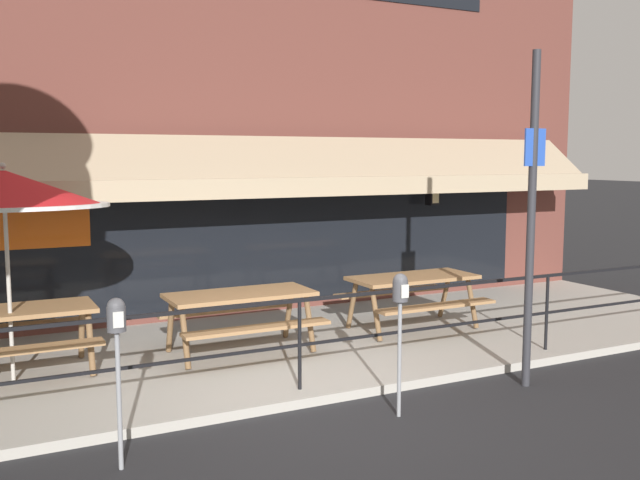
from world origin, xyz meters
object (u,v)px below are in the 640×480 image
picnic_table_centre (240,305)px  patio_umbrella_left (4,191)px  street_sign_pole (531,217)px  picnic_table_right (413,287)px  parking_meter_far (400,301)px  picnic_table_left (10,324)px  parking_meter_near (117,332)px

picnic_table_centre → patio_umbrella_left: bearing=179.4°
street_sign_pole → picnic_table_right: bearing=87.0°
parking_meter_far → picnic_table_right: bearing=53.5°
picnic_table_centre → picnic_table_left: bearing=175.1°
parking_meter_far → parking_meter_near: bearing=179.6°
picnic_table_right → parking_meter_near: parking_meter_near is taller
picnic_table_left → picnic_table_centre: 2.62m
picnic_table_right → parking_meter_near: (-4.58, -2.57, 0.44)m
picnic_table_right → street_sign_pole: street_sign_pole is taller
parking_meter_near → street_sign_pole: bearing=1.9°
street_sign_pole → picnic_table_left: bearing=153.3°
picnic_table_left → picnic_table_right: 5.23m
picnic_table_right → picnic_table_centre: bearing=-178.4°
picnic_table_left → picnic_table_right: (5.23, -0.15, 0.00)m
parking_meter_near → street_sign_pole: size_ratio=0.39×
parking_meter_far → street_sign_pole: size_ratio=0.39×
picnic_table_left → picnic_table_right: bearing=-1.6°
picnic_table_left → patio_umbrella_left: size_ratio=0.76×
parking_meter_far → street_sign_pole: street_sign_pole is taller
parking_meter_far → patio_umbrella_left: bearing=142.6°
picnic_table_right → patio_umbrella_left: size_ratio=0.76×
picnic_table_centre → parking_meter_near: 3.21m
picnic_table_centre → patio_umbrella_left: patio_umbrella_left is taller
picnic_table_right → street_sign_pole: bearing=-93.0°
parking_meter_near → street_sign_pole: 4.52m
parking_meter_near → picnic_table_right: bearing=29.3°
picnic_table_centre → parking_meter_far: parking_meter_far is taller
picnic_table_left → picnic_table_centre: same height
picnic_table_left → parking_meter_far: size_ratio=1.27×
picnic_table_centre → patio_umbrella_left: size_ratio=0.76×
picnic_table_left → parking_meter_near: bearing=-76.6°
patio_umbrella_left → picnic_table_left: bearing=90.0°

